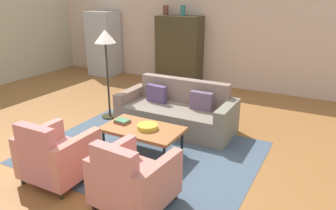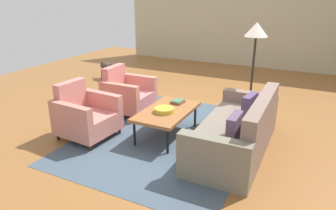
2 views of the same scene
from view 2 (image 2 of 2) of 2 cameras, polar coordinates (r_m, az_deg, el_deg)
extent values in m
plane|color=#976131|center=(5.54, 3.61, -3.44)|extent=(11.96, 11.96, 0.00)
cube|color=beige|center=(9.89, 15.59, 14.82)|extent=(0.12, 8.30, 2.80)
cube|color=#465869|center=(5.08, 0.28, -5.63)|extent=(3.40, 2.60, 0.01)
cube|color=gray|center=(4.67, 11.97, -5.76)|extent=(1.75, 0.91, 0.42)
cube|color=gray|center=(4.52, 16.59, -4.03)|extent=(1.74, 0.19, 0.86)
cube|color=gray|center=(3.81, 8.32, -10.21)|extent=(0.19, 0.90, 0.62)
cube|color=#856859|center=(5.50, 14.61, -0.78)|extent=(0.19, 0.90, 0.62)
cube|color=#624D64|center=(4.10, 12.08, -3.88)|extent=(0.40, 0.12, 0.32)
cube|color=#56436E|center=(4.92, 14.75, 0.04)|extent=(0.41, 0.17, 0.32)
cylinder|color=#252821|center=(5.37, 5.00, -2.04)|extent=(0.04, 0.04, 0.39)
cylinder|color=black|center=(4.48, -0.07, -6.67)|extent=(0.04, 0.04, 0.39)
cylinder|color=black|center=(5.58, -0.35, -1.07)|extent=(0.04, 0.04, 0.39)
cylinder|color=black|center=(4.73, -6.17, -5.26)|extent=(0.04, 0.04, 0.39)
cube|color=#9D6033|center=(4.94, -0.23, -1.23)|extent=(1.20, 0.70, 0.05)
cylinder|color=#341B17|center=(6.18, -2.62, -0.33)|extent=(0.05, 0.05, 0.10)
cylinder|color=#301D20|center=(5.64, -5.89, -2.53)|extent=(0.05, 0.05, 0.10)
cylinder|color=#2E241F|center=(6.52, -7.89, 0.59)|extent=(0.05, 0.05, 0.10)
cylinder|color=#302713|center=(6.00, -11.45, -1.39)|extent=(0.05, 0.05, 0.10)
cube|color=#C77576|center=(6.00, -7.05, 0.93)|extent=(0.57, 0.81, 0.30)
cube|color=#CD7772|center=(6.11, -9.76, 3.49)|extent=(0.56, 0.15, 0.78)
cube|color=tan|center=(6.24, -5.42, 2.99)|extent=(0.13, 0.80, 0.56)
cube|color=tan|center=(5.70, -8.93, 1.13)|extent=(0.13, 0.80, 0.56)
cylinder|color=#372311|center=(5.21, -8.93, -4.65)|extent=(0.05, 0.05, 0.10)
cylinder|color=#34290F|center=(4.77, -14.13, -7.55)|extent=(0.05, 0.05, 0.10)
cylinder|color=#3A1A15|center=(5.64, -14.29, -3.07)|extent=(0.05, 0.05, 0.10)
cylinder|color=#381C12|center=(5.23, -19.49, -5.54)|extent=(0.05, 0.05, 0.10)
cube|color=tan|center=(5.12, -14.41, -3.10)|extent=(0.62, 0.84, 0.30)
cube|color=tan|center=(5.26, -17.20, 0.08)|extent=(0.57, 0.18, 0.78)
cube|color=tan|center=(5.30, -11.97, -0.57)|extent=(0.18, 0.81, 0.56)
cube|color=tan|center=(4.86, -17.33, -3.02)|extent=(0.18, 0.81, 0.56)
cylinder|color=gold|center=(4.84, -0.70, -0.92)|extent=(0.31, 0.31, 0.07)
cube|color=brown|center=(5.24, 1.79, 0.50)|extent=(0.23, 0.21, 0.03)
cube|color=#45794E|center=(5.23, 1.79, 0.77)|extent=(0.22, 0.17, 0.03)
cylinder|color=#2A2813|center=(6.05, 14.51, -1.83)|extent=(0.32, 0.32, 0.03)
cylinder|color=#2D2821|center=(5.82, 15.14, 4.94)|extent=(0.04, 0.04, 1.45)
cone|color=silver|center=(5.66, 15.94, 13.20)|extent=(0.40, 0.40, 0.24)
cylinder|color=#483735|center=(8.40, -10.15, 5.33)|extent=(0.06, 0.06, 0.20)
cylinder|color=#483735|center=(8.33, -10.99, 5.15)|extent=(0.06, 0.06, 0.20)
cylinder|color=#483735|center=(8.64, -11.17, 5.69)|extent=(0.06, 0.06, 0.20)
cylinder|color=#483735|center=(8.58, -12.00, 5.51)|extent=(0.06, 0.06, 0.20)
ellipsoid|color=#483735|center=(8.43, -11.19, 6.87)|extent=(0.38, 0.48, 0.24)
sphere|color=#483735|center=(8.17, -10.18, 7.03)|extent=(0.17, 0.17, 0.17)
cylinder|color=#483735|center=(8.66, -12.12, 7.39)|extent=(0.08, 0.14, 0.17)
camera|label=1|loc=(6.03, -49.80, 14.82)|focal=34.33mm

